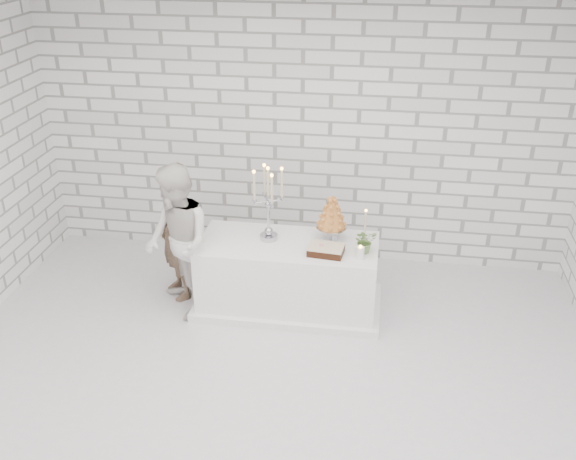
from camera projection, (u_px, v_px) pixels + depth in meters
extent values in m
cube|color=silver|center=(263.00, 388.00, 5.66)|extent=(6.00, 5.00, 0.01)
cube|color=white|center=(255.00, 37.00, 4.31)|extent=(6.00, 5.00, 0.01)
cube|color=white|center=(302.00, 134.00, 7.19)|extent=(6.00, 0.01, 3.00)
cube|color=white|center=(288.00, 275.00, 6.66)|extent=(1.80, 0.80, 0.75)
imported|color=#422F22|center=(175.00, 232.00, 6.70)|extent=(0.62, 0.65, 1.49)
imported|color=silver|center=(178.00, 243.00, 6.39)|extent=(0.93, 0.98, 1.60)
cube|color=black|center=(326.00, 250.00, 6.27)|extent=(0.36, 0.27, 0.08)
cylinder|color=white|center=(360.00, 253.00, 6.18)|extent=(0.10, 0.10, 0.12)
cylinder|color=beige|center=(365.00, 226.00, 6.47)|extent=(0.07, 0.07, 0.32)
imported|color=#49773F|center=(365.00, 241.00, 6.27)|extent=(0.27, 0.26, 0.24)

